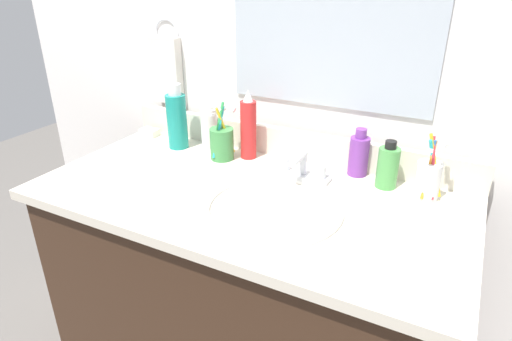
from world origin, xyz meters
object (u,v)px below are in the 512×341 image
at_px(soap_bar, 150,132).
at_px(bottle_cream_purple, 359,155).
at_px(hand_towel, 167,70).
at_px(bottle_spray_red, 248,128).
at_px(faucet, 302,169).
at_px(bottle_toner_green, 388,167).
at_px(bottle_mouthwash_teal, 177,119).
at_px(bottle_lotion_white, 209,126).
at_px(cup_white_ceramic, 428,179).
at_px(cup_green, 222,142).

bearing_deg(soap_bar, bottle_cream_purple, 2.01).
distance_m(hand_towel, bottle_spray_red, 0.39).
bearing_deg(bottle_cream_purple, bottle_spray_red, -174.16).
bearing_deg(bottle_cream_purple, faucet, -143.53).
bearing_deg(faucet, bottle_spray_red, 162.88).
height_order(faucet, bottle_cream_purple, bottle_cream_purple).
height_order(faucet, bottle_toner_green, bottle_toner_green).
bearing_deg(bottle_mouthwash_teal, bottle_lotion_white, 32.30).
relative_size(hand_towel, bottle_mouthwash_teal, 1.04).
relative_size(hand_towel, bottle_cream_purple, 1.59).
bearing_deg(faucet, bottle_mouthwash_teal, 175.94).
xyz_separation_m(faucet, cup_white_ceramic, (0.33, 0.03, 0.03)).
bearing_deg(soap_bar, bottle_mouthwash_teal, -14.15).
xyz_separation_m(bottle_mouthwash_teal, bottle_toner_green, (0.67, 0.03, -0.04)).
bearing_deg(soap_bar, bottle_spray_red, -1.21).
distance_m(bottle_toner_green, cup_white_ceramic, 0.11).
bearing_deg(bottle_lotion_white, bottle_toner_green, -2.92).
relative_size(bottle_mouthwash_teal, soap_bar, 3.30).
bearing_deg(bottle_spray_red, cup_green, -145.54).
bearing_deg(faucet, bottle_lotion_white, 166.54).
bearing_deg(cup_white_ceramic, bottle_toner_green, 168.22).
distance_m(bottle_lotion_white, bottle_toner_green, 0.58).
bearing_deg(soap_bar, bottle_toner_green, -0.99).
relative_size(faucet, bottle_cream_purple, 1.16).
height_order(bottle_lotion_white, soap_bar, bottle_lotion_white).
bearing_deg(cup_white_ceramic, bottle_mouthwash_teal, -179.78).
height_order(faucet, cup_white_ceramic, cup_white_ceramic).
distance_m(cup_green, soap_bar, 0.34).
relative_size(bottle_spray_red, cup_white_ceramic, 1.22).
distance_m(hand_towel, bottle_toner_green, 0.81).
height_order(bottle_lotion_white, bottle_cream_purple, bottle_lotion_white).
xyz_separation_m(faucet, bottle_mouthwash_teal, (-0.45, 0.03, 0.07)).
height_order(faucet, bottle_lotion_white, bottle_lotion_white).
height_order(bottle_mouthwash_teal, bottle_lotion_white, bottle_mouthwash_teal).
height_order(hand_towel, faucet, hand_towel).
height_order(bottle_lotion_white, bottle_toner_green, bottle_lotion_white).
bearing_deg(cup_white_ceramic, faucet, -173.90).
bearing_deg(bottle_mouthwash_teal, cup_white_ceramic, 0.22).
distance_m(hand_towel, faucet, 0.62).
distance_m(bottle_cream_purple, cup_green, 0.41).
height_order(bottle_spray_red, cup_green, bottle_spray_red).
bearing_deg(faucet, soap_bar, 173.29).
height_order(bottle_toner_green, cup_green, cup_green).
height_order(hand_towel, cup_green, hand_towel).
relative_size(faucet, bottle_mouthwash_teal, 0.76).
bearing_deg(cup_green, soap_bar, 170.66).
distance_m(faucet, cup_white_ceramic, 0.33).
height_order(cup_white_ceramic, cup_green, cup_green).
height_order(hand_towel, soap_bar, hand_towel).
relative_size(hand_towel, bottle_lotion_white, 1.42).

